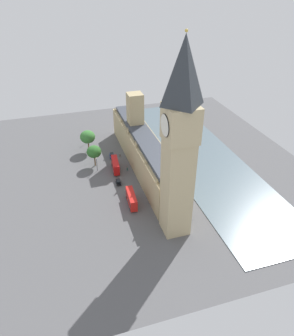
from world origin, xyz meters
name	(u,v)px	position (x,y,z in m)	size (l,w,h in m)	color
ground_plane	(140,166)	(0.00, 0.00, 0.00)	(142.48, 142.48, 0.00)	#565659
river_thames	(201,156)	(-29.46, 0.00, 0.12)	(32.50, 128.23, 0.25)	slate
parliament_building	(143,149)	(-1.99, -1.19, 7.99)	(11.31, 72.48, 28.57)	tan
clock_tower	(179,144)	(-0.26, 41.37, 32.08)	(9.14, 9.14, 61.94)	tan
car_blue_leading	(112,155)	(9.89, -11.65, 0.89)	(2.43, 4.56, 1.74)	navy
double_decker_bus_near_tower	(115,165)	(10.64, -0.14, 2.63)	(3.48, 10.69, 4.75)	red
car_black_trailing	(118,182)	(11.75, 10.18, 0.88)	(2.12, 4.30, 1.74)	black
double_decker_bus_opposite_hall	(131,199)	(10.01, 24.54, 2.63)	(3.24, 10.65, 4.75)	red
pedestrian_corner	(120,155)	(6.29, -10.94, 0.71)	(0.60, 0.50, 1.58)	gray
pedestrian_far_end	(127,169)	(5.85, 1.44, 0.77)	(0.53, 0.63, 1.72)	#336B60
plane_tree_by_river_gate	(88,137)	(19.14, -20.69, 7.39)	(6.99, 6.99, 10.39)	brown
plane_tree_under_trees	(94,152)	(18.42, -6.60, 6.91)	(6.29, 6.29, 9.61)	brown
street_lamp_midblock	(97,162)	(18.26, -1.95, 4.54)	(0.56, 0.56, 6.53)	black
street_lamp_kerbside	(87,135)	(18.32, -29.29, 4.29)	(0.56, 0.56, 6.12)	black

